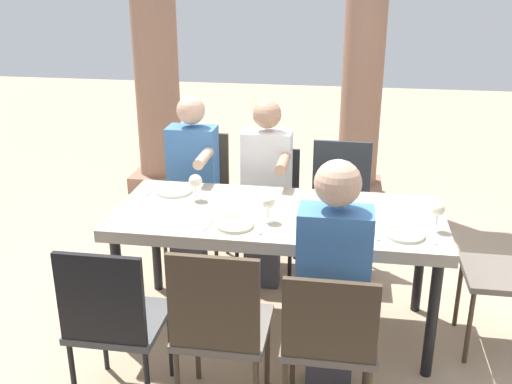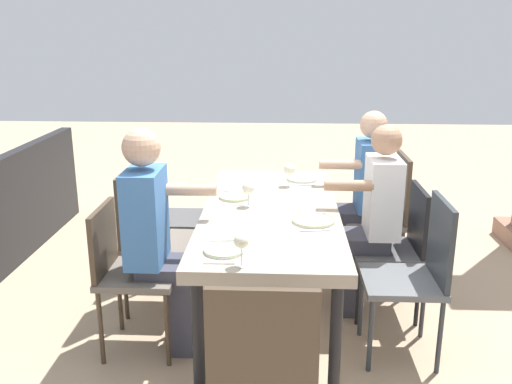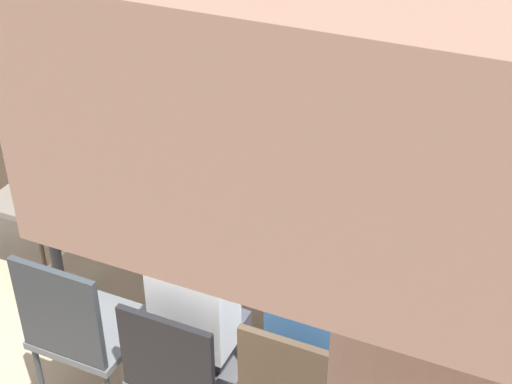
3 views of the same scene
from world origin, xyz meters
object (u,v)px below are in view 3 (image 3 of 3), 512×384
(chair_head_east, at_px, (16,182))
(wine_glass_0, at_px, (325,223))
(chair_east_north, at_px, (80,327))
(plate_2, at_px, (165,218))
(chair_west_south, at_px, (409,195))
(chair_mid_south, at_px, (321,171))
(diner_woman_green, at_px, (318,345))
(dining_table, at_px, (233,216))
(diner_man_white, at_px, (227,144))
(diner_guest_third, at_px, (201,309))
(plate_3, at_px, (134,154))
(plate_1, at_px, (290,188))
(wine_glass_3, at_px, (95,138))
(plate_0, at_px, (352,264))
(wine_glass_1, at_px, (252,173))
(chair_east_south, at_px, (241,157))
(chair_mid_north, at_px, (183,368))

(chair_head_east, bearing_deg, wine_glass_0, 176.43)
(chair_east_north, distance_m, plate_2, 0.65)
(chair_west_south, bearing_deg, wine_glass_0, 79.55)
(chair_head_east, xyz_separation_m, wine_glass_0, (-1.91, 0.12, 0.34))
(chair_mid_south, xyz_separation_m, diner_woman_green, (-0.53, 1.50, 0.14))
(dining_table, relative_size, diner_man_white, 1.43)
(chair_west_south, relative_size, chair_head_east, 0.95)
(diner_guest_third, relative_size, wine_glass_0, 7.90)
(plate_2, height_order, plate_3, same)
(chair_head_east, xyz_separation_m, plate_1, (-1.59, -0.24, 0.23))
(dining_table, distance_m, plate_2, 0.36)
(chair_west_south, xyz_separation_m, wine_glass_3, (1.58, 0.72, 0.37))
(chair_east_north, xyz_separation_m, diner_guest_third, (-0.51, -0.19, 0.14))
(chair_mid_south, distance_m, plate_3, 1.10)
(plate_0, height_order, wine_glass_0, wine_glass_0)
(wine_glass_1, bearing_deg, plate_2, 54.58)
(dining_table, xyz_separation_m, plate_1, (-0.21, -0.24, 0.08))
(chair_west_south, bearing_deg, wine_glass_3, 24.57)
(dining_table, height_order, diner_guest_third, diner_guest_third)
(wine_glass_0, distance_m, plate_1, 0.49)
(plate_3, distance_m, wine_glass_3, 0.23)
(chair_head_east, distance_m, plate_0, 2.10)
(chair_east_north, height_order, plate_0, chair_east_north)
(wine_glass_1, bearing_deg, plate_1, -149.44)
(dining_table, xyz_separation_m, plate_0, (-0.69, 0.22, 0.08))
(wine_glass_1, bearing_deg, chair_head_east, 5.68)
(diner_man_white, xyz_separation_m, plate_0, (-1.03, 0.86, 0.07))
(chair_mid_south, relative_size, wine_glass_1, 6.07)
(wine_glass_3, bearing_deg, plate_1, -173.57)
(chair_east_north, height_order, diner_man_white, diner_man_white)
(dining_table, height_order, chair_head_east, chair_head_east)
(chair_east_north, xyz_separation_m, chair_east_south, (0.00, -1.67, -0.02))
(chair_east_north, relative_size, plate_2, 3.84)
(diner_woman_green, height_order, plate_2, diner_woman_green)
(plate_1, xyz_separation_m, wine_glass_1, (0.17, 0.10, 0.11))
(plate_0, xyz_separation_m, plate_1, (0.48, -0.46, 0.00))
(plate_1, bearing_deg, diner_man_white, -35.91)
(chair_head_east, relative_size, diner_man_white, 0.72)
(plate_1, bearing_deg, chair_east_south, -46.79)
(chair_east_north, bearing_deg, wine_glass_1, -111.44)
(dining_table, relative_size, wine_glass_3, 11.88)
(chair_mid_south, height_order, wine_glass_0, chair_mid_south)
(chair_mid_south, height_order, chair_east_south, chair_mid_south)
(chair_mid_south, bearing_deg, diner_man_white, 21.28)
(chair_east_north, relative_size, plate_1, 4.60)
(chair_mid_north, bearing_deg, diner_man_white, -70.86)
(chair_mid_north, distance_m, plate_2, 0.77)
(chair_mid_south, xyz_separation_m, wine_glass_3, (1.05, 0.72, 0.35))
(chair_west_south, xyz_separation_m, plate_2, (0.94, 1.09, 0.26))
(chair_mid_south, bearing_deg, chair_west_south, 179.84)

